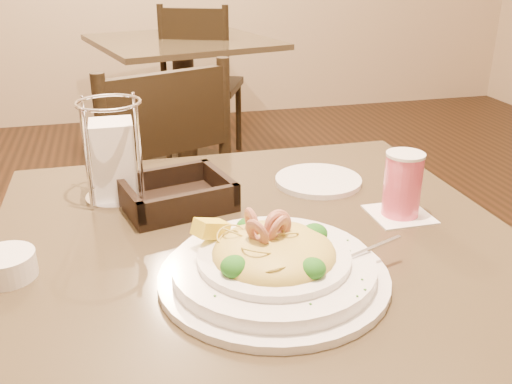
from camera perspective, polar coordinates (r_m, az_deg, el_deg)
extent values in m
cube|color=brown|center=(0.99, 0.29, -5.52)|extent=(0.90, 0.90, 0.03)
cylinder|color=black|center=(3.45, -6.82, 2.84)|extent=(0.52, 0.52, 0.03)
cylinder|color=black|center=(3.34, -7.11, 8.60)|extent=(0.12, 0.12, 0.69)
cube|color=brown|center=(3.27, -7.42, 14.67)|extent=(1.09, 1.09, 0.03)
cube|color=black|center=(1.82, -10.86, -1.76)|extent=(0.55, 0.55, 0.04)
cylinder|color=black|center=(2.14, -8.17, -4.64)|extent=(0.04, 0.04, 0.43)
cylinder|color=black|center=(2.02, -17.23, -7.28)|extent=(0.04, 0.04, 0.43)
cylinder|color=black|center=(1.87, -2.84, -8.86)|extent=(0.04, 0.04, 0.43)
cylinder|color=black|center=(1.73, -13.06, -12.36)|extent=(0.04, 0.04, 0.43)
cylinder|color=black|center=(1.66, -3.16, 5.47)|extent=(0.04, 0.04, 0.46)
cylinder|color=black|center=(1.51, -14.70, 2.85)|extent=(0.04, 0.04, 0.46)
cube|color=black|center=(1.55, -8.88, 7.74)|extent=(0.35, 0.16, 0.22)
cube|color=black|center=(3.47, -5.32, 10.52)|extent=(0.55, 0.55, 0.04)
cylinder|color=black|center=(3.66, -1.77, 7.49)|extent=(0.04, 0.04, 0.43)
cylinder|color=black|center=(3.74, -7.26, 7.65)|extent=(0.04, 0.04, 0.43)
cylinder|color=black|center=(3.32, -2.85, 5.82)|extent=(0.04, 0.04, 0.43)
cylinder|color=black|center=(3.41, -8.83, 6.02)|extent=(0.04, 0.04, 0.43)
cylinder|color=black|center=(3.21, -3.02, 14.11)|extent=(0.04, 0.04, 0.46)
cylinder|color=black|center=(3.30, -9.36, 14.09)|extent=(0.04, 0.04, 0.46)
cube|color=black|center=(3.24, -6.31, 15.87)|extent=(0.34, 0.17, 0.22)
cylinder|color=white|center=(0.86, 1.77, -8.47)|extent=(0.35, 0.35, 0.01)
cylinder|color=white|center=(0.85, 1.79, -7.48)|extent=(0.30, 0.30, 0.02)
cylinder|color=white|center=(0.85, 1.80, -6.53)|extent=(0.23, 0.23, 0.01)
ellipsoid|color=gold|center=(0.84, 1.81, -6.15)|extent=(0.18, 0.18, 0.06)
cube|color=yellow|center=(0.88, -4.53, -3.67)|extent=(0.07, 0.06, 0.04)
cube|color=silver|center=(0.88, 11.17, -5.66)|extent=(0.13, 0.05, 0.01)
cube|color=silver|center=(0.86, 6.90, -6.03)|extent=(0.04, 0.03, 0.00)
torus|color=gold|center=(0.84, 2.43, -4.37)|extent=(0.04, 0.04, 0.02)
torus|color=gold|center=(0.84, -2.74, -4.52)|extent=(0.05, 0.05, 0.02)
torus|color=gold|center=(0.85, 1.55, -5.39)|extent=(0.04, 0.04, 0.03)
torus|color=gold|center=(0.84, 1.83, -5.12)|extent=(0.06, 0.05, 0.04)
torus|color=gold|center=(0.85, 1.56, -5.30)|extent=(0.05, 0.04, 0.03)
torus|color=gold|center=(0.87, 2.65, -4.71)|extent=(0.04, 0.03, 0.03)
torus|color=gold|center=(0.79, 3.52, -7.44)|extent=(0.04, 0.04, 0.01)
torus|color=gold|center=(0.85, -1.98, -4.21)|extent=(0.05, 0.04, 0.04)
torus|color=gold|center=(0.80, 0.25, -5.86)|extent=(0.06, 0.05, 0.03)
torus|color=gold|center=(0.85, -2.50, -4.34)|extent=(0.06, 0.06, 0.02)
torus|color=gold|center=(0.83, 1.78, -4.14)|extent=(0.05, 0.05, 0.03)
torus|color=gold|center=(0.84, 2.17, -4.42)|extent=(0.06, 0.05, 0.04)
torus|color=gold|center=(0.79, 1.78, -7.95)|extent=(0.07, 0.05, 0.04)
torus|color=gold|center=(0.83, 3.01, -4.24)|extent=(0.05, 0.04, 0.03)
torus|color=gold|center=(0.82, -0.33, -6.39)|extent=(0.04, 0.04, 0.01)
torus|color=gold|center=(0.84, 1.42, -5.24)|extent=(0.04, 0.05, 0.04)
torus|color=gold|center=(0.83, 1.97, -4.50)|extent=(0.03, 0.04, 0.03)
torus|color=gold|center=(0.83, 1.95, -6.08)|extent=(0.06, 0.06, 0.02)
torus|color=gold|center=(0.85, 1.09, -5.14)|extent=(0.05, 0.05, 0.03)
torus|color=gold|center=(0.83, 2.04, -4.74)|extent=(0.05, 0.05, 0.03)
torus|color=tan|center=(0.83, 1.91, -3.46)|extent=(0.04, 0.03, 0.04)
torus|color=tan|center=(0.83, 2.23, -3.29)|extent=(0.04, 0.02, 0.04)
torus|color=tan|center=(0.84, -0.42, -3.02)|extent=(0.03, 0.04, 0.04)
torus|color=tan|center=(0.82, 2.27, -3.73)|extent=(0.05, 0.05, 0.04)
torus|color=tan|center=(0.81, 0.12, -4.11)|extent=(0.04, 0.05, 0.04)
ellipsoid|color=#165112|center=(0.88, 5.89, -4.14)|extent=(0.04, 0.04, 0.03)
ellipsoid|color=#165112|center=(0.90, -0.83, -3.50)|extent=(0.04, 0.04, 0.03)
ellipsoid|color=#165112|center=(0.79, -2.14, -7.48)|extent=(0.04, 0.04, 0.03)
ellipsoid|color=#165112|center=(0.79, 5.65, -7.62)|extent=(0.04, 0.04, 0.03)
cube|color=#266619|center=(0.88, 9.34, -5.81)|extent=(0.00, 0.00, 0.00)
cube|color=#266619|center=(0.92, -4.02, -4.13)|extent=(0.00, 0.00, 0.00)
cube|color=#266619|center=(0.95, 4.32, -3.45)|extent=(0.00, 0.00, 0.00)
cube|color=#266619|center=(0.81, 10.57, -8.58)|extent=(0.00, 0.00, 0.00)
cube|color=#266619|center=(0.96, -1.04, -3.05)|extent=(0.00, 0.00, 0.00)
cube|color=#266619|center=(0.77, -4.13, -10.31)|extent=(0.00, 0.00, 0.00)
cube|color=#266619|center=(0.79, 10.85, -9.56)|extent=(0.00, 0.00, 0.00)
cube|color=#266619|center=(0.91, 9.15, -4.77)|extent=(0.00, 0.00, 0.00)
cube|color=#266619|center=(0.89, 9.05, -5.67)|extent=(0.00, 0.00, 0.00)
cube|color=#266619|center=(0.95, -1.16, -3.19)|extent=(0.00, 0.00, 0.00)
cube|color=#266619|center=(0.78, 10.09, -10.21)|extent=(0.00, 0.00, 0.00)
cube|color=#266619|center=(0.75, 5.47, -11.07)|extent=(0.00, 0.00, 0.00)
cube|color=white|center=(1.10, 14.14, -2.18)|extent=(0.11, 0.11, 0.00)
cylinder|color=#F25575|center=(1.08, 14.45, 0.70)|extent=(0.07, 0.07, 0.12)
cylinder|color=white|center=(1.06, 14.76, 3.64)|extent=(0.07, 0.07, 0.01)
cube|color=black|center=(1.11, -7.94, -1.05)|extent=(0.23, 0.20, 0.01)
cube|color=black|center=(1.13, -3.65, 1.09)|extent=(0.05, 0.16, 0.04)
cube|color=black|center=(1.08, -12.59, -0.64)|extent=(0.05, 0.16, 0.04)
cube|color=black|center=(1.17, -9.27, 1.50)|extent=(0.20, 0.06, 0.04)
cube|color=black|center=(1.04, -6.60, -1.16)|extent=(0.20, 0.06, 0.04)
cylinder|color=silver|center=(1.17, -13.64, -0.40)|extent=(0.13, 0.13, 0.01)
torus|color=silver|center=(1.11, -14.57, 8.65)|extent=(0.13, 0.13, 0.01)
cube|color=white|center=(1.14, -14.01, 3.22)|extent=(0.09, 0.09, 0.15)
cylinder|color=silver|center=(1.09, -16.60, 3.14)|extent=(0.01, 0.01, 0.19)
cylinder|color=silver|center=(1.09, -11.52, 3.63)|extent=(0.01, 0.01, 0.19)
cylinder|color=silver|center=(1.18, -16.50, 4.69)|extent=(0.01, 0.01, 0.19)
cylinder|color=silver|center=(1.18, -11.81, 5.15)|extent=(0.01, 0.01, 0.19)
cylinder|color=white|center=(1.22, 6.25, 1.15)|extent=(0.21, 0.21, 0.01)
cylinder|color=white|center=(0.94, -23.73, -6.75)|extent=(0.11, 0.11, 0.04)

